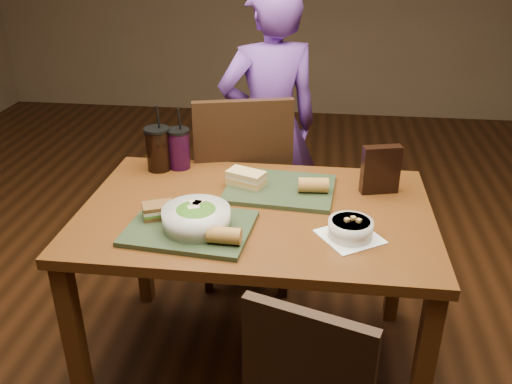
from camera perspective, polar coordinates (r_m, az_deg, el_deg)
ground at (r=2.46m, az=0.00°, el=-17.39°), size 6.00×6.00×0.00m
dining_table at (r=2.06m, az=0.00°, el=-4.00°), size 1.30×0.85×0.75m
chair_far at (r=2.62m, az=-0.92°, el=0.72°), size 0.54×0.55×1.02m
diner at (r=2.86m, az=1.44°, el=6.75°), size 0.64×0.54×1.48m
tray_near at (r=1.89m, az=-6.96°, el=-3.79°), size 0.45×0.36×0.02m
tray_far at (r=2.15m, az=2.53°, el=0.33°), size 0.44×0.35×0.02m
salad_bowl at (r=1.85m, az=-6.30°, el=-2.60°), size 0.23×0.23×0.08m
soup_bowl at (r=1.85m, az=9.91°, el=-3.79°), size 0.25×0.25×0.07m
sandwich_near at (r=1.94m, az=-10.27°, el=-1.91°), size 0.13×0.11×0.05m
sandwich_far at (r=2.15m, az=-1.05°, el=1.48°), size 0.17×0.13×0.06m
baguette_near at (r=1.76m, az=-3.36°, el=-4.58°), size 0.11×0.06×0.06m
baguette_far at (r=2.10m, az=6.05°, el=0.73°), size 0.12×0.07×0.06m
cup_cola at (r=2.34m, az=-10.28°, el=4.50°), size 0.11×0.11×0.29m
cup_berry at (r=2.35m, az=-8.12°, el=4.56°), size 0.10×0.10×0.27m
chip_bag at (r=2.16m, az=12.97°, el=2.31°), size 0.15×0.08×0.19m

